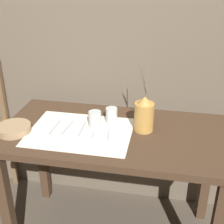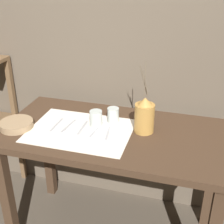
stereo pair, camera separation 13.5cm
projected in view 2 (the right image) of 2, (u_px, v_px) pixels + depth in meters
The scene contains 12 objects.
stone_wall_back at pixel (133, 42), 1.96m from camera, with size 7.00×0.06×2.40m.
wooden_table at pixel (114, 148), 1.81m from camera, with size 1.29×0.66×0.79m.
linen_cloth at pixel (81, 130), 1.77m from camera, with size 0.57×0.43×0.00m.
pitcher_with_flowers at pixel (144, 116), 1.72m from camera, with size 0.11×0.11×0.41m.
wooden_bowl at pixel (17, 124), 1.79m from camera, with size 0.19×0.19×0.04m.
glass_tumbler_near at pixel (96, 118), 1.80m from camera, with size 0.07×0.07×0.09m.
glass_tumbler_far at pixel (113, 115), 1.84m from camera, with size 0.07×0.07×0.09m.
knife_center at pixel (56, 125), 1.82m from camera, with size 0.02×0.16×0.00m.
fork_inner at pixel (69, 126), 1.81m from camera, with size 0.03×0.16×0.00m.
fork_outer at pixel (82, 128), 1.79m from camera, with size 0.02×0.16×0.00m.
spoon_inner at pixel (99, 126), 1.81m from camera, with size 0.03×0.17×0.02m.
spoon_outer at pixel (109, 128), 1.78m from camera, with size 0.04×0.17×0.02m.
Camera 2 is at (0.41, -1.48, 1.67)m, focal length 50.00 mm.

